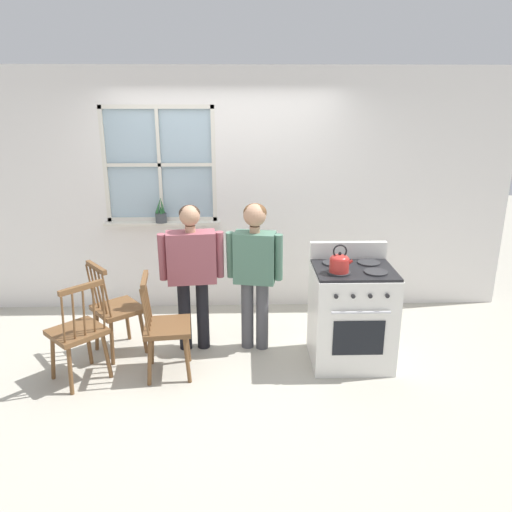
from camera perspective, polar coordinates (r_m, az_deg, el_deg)
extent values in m
plane|color=#B2AD9E|center=(4.79, -3.64, -12.20)|extent=(16.00, 16.00, 0.00)
cube|color=white|center=(6.15, -25.22, 6.41)|extent=(1.86, 0.06, 2.70)
cube|color=white|center=(5.80, 12.15, 7.11)|extent=(3.31, 0.06, 2.70)
cube|color=white|center=(5.92, -10.29, -0.87)|extent=(1.23, 0.06, 1.04)
cube|color=white|center=(5.61, -11.47, 18.64)|extent=(1.23, 0.06, 0.40)
cube|color=silver|center=(5.70, -10.69, 3.68)|extent=(1.29, 0.10, 0.03)
cube|color=#9EB7C6|center=(5.67, -10.93, 10.23)|extent=(1.17, 0.01, 1.20)
cube|color=silver|center=(5.64, -10.98, 10.19)|extent=(0.04, 0.02, 1.26)
cube|color=silver|center=(5.64, -10.98, 10.19)|extent=(1.23, 0.02, 0.04)
cube|color=silver|center=(5.76, -16.90, 9.92)|extent=(0.04, 0.03, 1.26)
cube|color=silver|center=(5.57, -4.84, 10.36)|extent=(0.04, 0.03, 1.26)
cube|color=silver|center=(5.59, -11.36, 16.39)|extent=(1.23, 0.03, 0.04)
cube|color=silver|center=(5.75, -10.62, 4.16)|extent=(1.23, 0.03, 0.04)
cube|color=brown|center=(4.61, -19.78, -8.15)|extent=(0.58, 0.58, 0.04)
cylinder|color=brown|center=(4.91, -18.57, -9.47)|extent=(0.05, 0.09, 0.43)
cylinder|color=brown|center=(4.79, -22.19, -10.63)|extent=(0.09, 0.05, 0.43)
cylinder|color=brown|center=(4.66, -16.67, -10.85)|extent=(0.09, 0.05, 0.43)
cylinder|color=brown|center=(4.53, -20.46, -12.14)|extent=(0.05, 0.09, 0.43)
cylinder|color=brown|center=(4.46, -17.02, -5.68)|extent=(0.06, 0.06, 0.44)
cylinder|color=brown|center=(4.42, -18.04, -5.99)|extent=(0.06, 0.06, 0.44)
cylinder|color=brown|center=(4.38, -19.07, -6.31)|extent=(0.06, 0.06, 0.44)
cylinder|color=brown|center=(4.35, -20.12, -6.62)|extent=(0.06, 0.06, 0.44)
cylinder|color=brown|center=(4.32, -21.18, -6.94)|extent=(0.06, 0.06, 0.44)
cube|color=brown|center=(4.30, -19.38, -3.44)|extent=(0.30, 0.30, 0.04)
cube|color=brown|center=(4.97, -15.50, -5.82)|extent=(0.57, 0.58, 0.04)
cylinder|color=brown|center=(4.99, -12.76, -8.52)|extent=(0.09, 0.06, 0.43)
cylinder|color=brown|center=(5.27, -14.49, -7.18)|extent=(0.06, 0.09, 0.43)
cylinder|color=brown|center=(4.87, -16.13, -9.48)|extent=(0.06, 0.09, 0.43)
cylinder|color=brown|center=(5.16, -17.71, -8.04)|extent=(0.09, 0.06, 0.43)
cylinder|color=brown|center=(4.67, -16.68, -4.55)|extent=(0.06, 0.05, 0.44)
cylinder|color=brown|center=(4.75, -17.12, -4.22)|extent=(0.06, 0.05, 0.44)
cylinder|color=brown|center=(4.83, -17.54, -3.90)|extent=(0.06, 0.05, 0.44)
cylinder|color=brown|center=(4.90, -17.96, -3.59)|extent=(0.06, 0.05, 0.44)
cylinder|color=brown|center=(4.98, -18.36, -3.28)|extent=(0.06, 0.05, 0.44)
cube|color=brown|center=(4.75, -17.81, -1.26)|extent=(0.27, 0.32, 0.04)
cube|color=brown|center=(4.50, -10.07, -8.00)|extent=(0.44, 0.46, 0.04)
cylinder|color=brown|center=(4.45, -7.87, -11.64)|extent=(0.07, 0.07, 0.43)
cylinder|color=brown|center=(4.75, -7.89, -9.62)|extent=(0.07, 0.07, 0.43)
cylinder|color=brown|center=(4.47, -12.06, -11.76)|extent=(0.07, 0.07, 0.43)
cylinder|color=brown|center=(4.77, -11.79, -9.75)|extent=(0.07, 0.07, 0.43)
cylinder|color=brown|center=(4.26, -12.61, -6.46)|extent=(0.07, 0.02, 0.44)
cylinder|color=brown|center=(4.34, -12.52, -5.97)|extent=(0.07, 0.02, 0.44)
cylinder|color=brown|center=(4.42, -12.43, -5.50)|extent=(0.07, 0.02, 0.44)
cylinder|color=brown|center=(4.50, -12.35, -5.05)|extent=(0.07, 0.02, 0.44)
cylinder|color=brown|center=(4.58, -12.27, -4.61)|extent=(0.07, 0.02, 0.44)
cube|color=brown|center=(4.33, -12.64, -2.65)|extent=(0.08, 0.38, 0.04)
cylinder|color=black|center=(4.94, -8.15, -6.76)|extent=(0.12, 0.12, 0.70)
cylinder|color=black|center=(4.94, -6.10, -6.67)|extent=(0.12, 0.12, 0.70)
cube|color=#934C56|center=(4.72, -7.40, -0.14)|extent=(0.48, 0.26, 0.49)
cylinder|color=#934C56|center=(4.71, -10.65, -0.12)|extent=(0.09, 0.12, 0.46)
cylinder|color=#934C56|center=(4.71, -4.16, 0.16)|extent=(0.09, 0.12, 0.46)
cylinder|color=tan|center=(4.65, -7.54, 3.09)|extent=(0.10, 0.10, 0.06)
sphere|color=tan|center=(4.62, -7.60, 4.60)|extent=(0.19, 0.19, 0.19)
ellipsoid|color=#332319|center=(4.63, -7.61, 4.85)|extent=(0.20, 0.20, 0.16)
cylinder|color=#4C4C51|center=(4.93, -0.99, -6.69)|extent=(0.12, 0.12, 0.70)
cylinder|color=#4C4C51|center=(4.90, 0.72, -6.80)|extent=(0.12, 0.12, 0.70)
cube|color=#4C7560|center=(4.70, -0.14, -0.17)|extent=(0.42, 0.28, 0.49)
cylinder|color=#4C7560|center=(4.71, -2.93, 0.12)|extent=(0.09, 0.12, 0.45)
cylinder|color=#4C7560|center=(4.64, 2.61, -0.16)|extent=(0.09, 0.12, 0.45)
cylinder|color=tan|center=(4.62, -0.15, 3.06)|extent=(0.10, 0.10, 0.06)
sphere|color=tan|center=(4.59, -0.15, 4.70)|extent=(0.21, 0.21, 0.21)
ellipsoid|color=brown|center=(4.60, -0.12, 4.97)|extent=(0.22, 0.22, 0.17)
cube|color=white|center=(4.72, 10.82, -6.82)|extent=(0.72, 0.64, 0.90)
cube|color=black|center=(4.55, 11.15, -1.52)|extent=(0.71, 0.61, 0.02)
cylinder|color=#2D2D30|center=(4.39, 9.45, -1.88)|extent=(0.20, 0.20, 0.02)
cylinder|color=#2D2D30|center=(4.46, 13.55, -1.82)|extent=(0.20, 0.20, 0.02)
cylinder|color=#2D2D30|center=(4.63, 8.87, -0.81)|extent=(0.20, 0.20, 0.02)
cylinder|color=#2D2D30|center=(4.70, 12.77, -0.76)|extent=(0.20, 0.20, 0.02)
cube|color=white|center=(4.79, 10.49, 0.68)|extent=(0.72, 0.06, 0.16)
cube|color=black|center=(4.46, 11.64, -9.18)|extent=(0.45, 0.01, 0.32)
cylinder|color=silver|center=(4.33, 11.91, -6.34)|extent=(0.51, 0.02, 0.02)
cylinder|color=#232326|center=(4.24, 9.14, -4.58)|extent=(0.04, 0.02, 0.04)
cylinder|color=#232326|center=(4.27, 11.05, -4.54)|extent=(0.04, 0.02, 0.04)
cylinder|color=#232326|center=(4.30, 12.93, -4.49)|extent=(0.04, 0.02, 0.04)
cylinder|color=#232326|center=(4.34, 14.78, -4.43)|extent=(0.04, 0.02, 0.04)
cylinder|color=red|center=(4.37, 9.49, -1.03)|extent=(0.17, 0.17, 0.12)
ellipsoid|color=red|center=(4.35, 9.53, -0.29)|extent=(0.16, 0.16, 0.07)
sphere|color=black|center=(4.33, 9.56, 0.28)|extent=(0.03, 0.03, 0.03)
cylinder|color=red|center=(4.38, 10.54, -0.80)|extent=(0.08, 0.03, 0.07)
torus|color=black|center=(4.33, 9.58, 0.53)|extent=(0.12, 0.01, 0.12)
cylinder|color=#42474C|center=(5.67, -10.80, 4.31)|extent=(0.12, 0.12, 0.10)
cylinder|color=#33261C|center=(5.66, -10.82, 4.74)|extent=(0.11, 0.11, 0.01)
cone|color=#286033|center=(5.65, -10.70, 5.71)|extent=(0.06, 0.05, 0.18)
cone|color=#286033|center=(5.67, -10.90, 5.24)|extent=(0.04, 0.05, 0.09)
cone|color=#286033|center=(5.64, -11.07, 5.69)|extent=(0.09, 0.06, 0.19)
cone|color=#286033|center=(5.64, -10.80, 5.15)|extent=(0.04, 0.05, 0.08)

